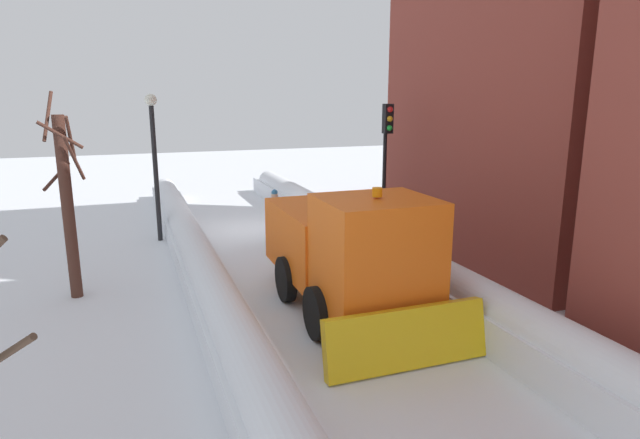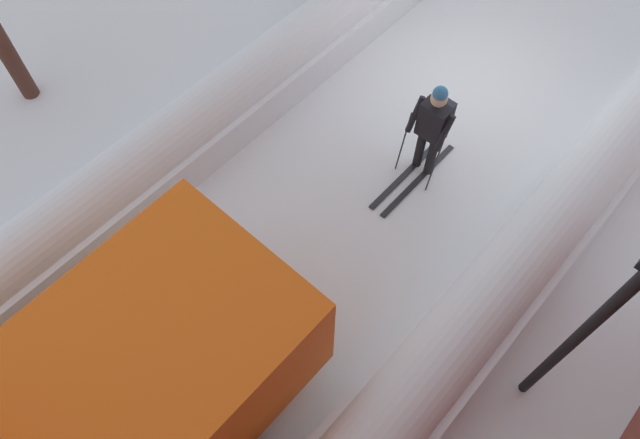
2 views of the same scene
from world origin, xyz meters
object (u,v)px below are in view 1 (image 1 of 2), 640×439
Objects in this scene: plow_truck at (348,250)px; street_lamp at (154,149)px; traffic_light_pole at (386,149)px; skier at (275,213)px; bare_tree_near at (67,203)px.

street_lamp is at bearing -65.46° from plow_truck.
plow_truck is 5.68m from traffic_light_pole.
street_lamp is (3.64, -7.97, 1.67)m from plow_truck.
street_lamp is at bearing -27.79° from traffic_light_pole.
plow_truck is 3.31× the size of skier.
bare_tree_near reaches higher than plow_truck.
plow_truck is at bearing 54.46° from traffic_light_pole.
traffic_light_pole is (-3.09, 2.05, 2.23)m from skier.
plow_truck is 1.20× the size of bare_tree_near.
plow_truck is 1.21× the size of street_lamp.
skier is at bearing -33.48° from traffic_light_pole.
traffic_light_pole reaches higher than skier.
street_lamp is at bearing -115.53° from bare_tree_near.
plow_truck is 6.46m from skier.
traffic_light_pole is at bearing 146.52° from skier.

